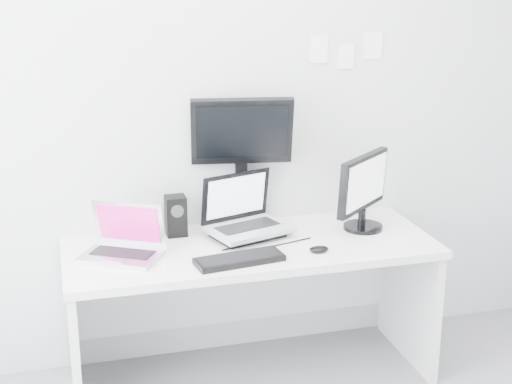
% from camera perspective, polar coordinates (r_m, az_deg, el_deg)
% --- Properties ---
extents(back_wall, '(3.60, 0.00, 3.60)m').
position_cam_1_polar(back_wall, '(3.82, -1.76, 6.57)').
color(back_wall, silver).
rests_on(back_wall, ground).
extents(desk, '(1.80, 0.70, 0.73)m').
position_cam_1_polar(desk, '(3.81, -0.37, -9.10)').
color(desk, white).
rests_on(desk, ground).
extents(macbook, '(0.44, 0.40, 0.26)m').
position_cam_1_polar(macbook, '(3.50, -10.29, -2.99)').
color(macbook, '#A9A9AD').
rests_on(macbook, desk).
extents(speaker, '(0.13, 0.13, 0.20)m').
position_cam_1_polar(speaker, '(3.78, -6.11, -1.80)').
color(speaker, black).
rests_on(speaker, desk).
extents(dell_laptop, '(0.46, 0.40, 0.32)m').
position_cam_1_polar(dell_laptop, '(3.70, -0.54, -1.13)').
color(dell_laptop, '#AAACB2').
rests_on(dell_laptop, desk).
extents(rear_monitor, '(0.54, 0.26, 0.70)m').
position_cam_1_polar(rear_monitor, '(3.83, -1.10, 2.45)').
color(rear_monitor, black).
rests_on(rear_monitor, desk).
extents(samsung_monitor, '(0.47, 0.44, 0.41)m').
position_cam_1_polar(samsung_monitor, '(3.85, 8.24, 0.07)').
color(samsung_monitor, black).
rests_on(samsung_monitor, desk).
extents(keyboard, '(0.42, 0.20, 0.03)m').
position_cam_1_polar(keyboard, '(3.45, -1.27, -5.14)').
color(keyboard, black).
rests_on(keyboard, desk).
extents(mouse, '(0.10, 0.06, 0.03)m').
position_cam_1_polar(mouse, '(3.57, 4.80, -4.35)').
color(mouse, black).
rests_on(mouse, desk).
extents(wall_note_0, '(0.10, 0.00, 0.14)m').
position_cam_1_polar(wall_note_0, '(3.91, 4.77, 10.75)').
color(wall_note_0, white).
rests_on(wall_note_0, back_wall).
extents(wall_note_1, '(0.09, 0.00, 0.13)m').
position_cam_1_polar(wall_note_1, '(3.97, 6.83, 10.20)').
color(wall_note_1, white).
rests_on(wall_note_1, back_wall).
extents(wall_note_2, '(0.10, 0.00, 0.14)m').
position_cam_1_polar(wall_note_2, '(4.02, 8.87, 10.93)').
color(wall_note_2, white).
rests_on(wall_note_2, back_wall).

